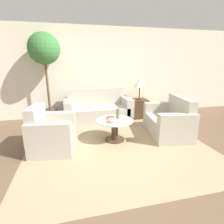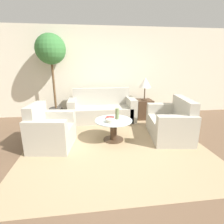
{
  "view_description": "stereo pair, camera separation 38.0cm",
  "coord_description": "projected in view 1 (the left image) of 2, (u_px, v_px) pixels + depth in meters",
  "views": [
    {
      "loc": [
        -0.7,
        -2.69,
        1.61
      ],
      "look_at": [
        0.14,
        0.89,
        0.55
      ],
      "focal_mm": 28.0,
      "sensor_mm": 36.0,
      "label": 1
    },
    {
      "loc": [
        -0.33,
        -2.76,
        1.61
      ],
      "look_at": [
        0.14,
        0.89,
        0.55
      ],
      "focal_mm": 28.0,
      "sensor_mm": 36.0,
      "label": 2
    }
  ],
  "objects": [
    {
      "name": "ground_plane",
      "position": [
        116.0,
        156.0,
        3.11
      ],
      "size": [
        14.0,
        14.0,
        0.0
      ],
      "primitive_type": "plane",
      "color": "brown"
    },
    {
      "name": "wall_back",
      "position": [
        94.0,
        73.0,
        5.22
      ],
      "size": [
        10.0,
        0.06,
        2.6
      ],
      "color": "beige",
      "rests_on": "ground_plane"
    },
    {
      "name": "rug",
      "position": [
        115.0,
        140.0,
        3.74
      ],
      "size": [
        3.46,
        3.66,
        0.01
      ],
      "color": "tan",
      "rests_on": "ground_plane"
    },
    {
      "name": "sofa_main",
      "position": [
        98.0,
        110.0,
        4.96
      ],
      "size": [
        1.83,
        0.81,
        0.88
      ],
      "color": "#B2AD9E",
      "rests_on": "ground_plane"
    },
    {
      "name": "armchair",
      "position": [
        50.0,
        135.0,
        3.28
      ],
      "size": [
        0.86,
        0.95,
        0.85
      ],
      "rotation": [
        0.0,
        0.0,
        1.44
      ],
      "color": "#B2AD9E",
      "rests_on": "ground_plane"
    },
    {
      "name": "loveseat",
      "position": [
        170.0,
        122.0,
        3.97
      ],
      "size": [
        0.94,
        1.32,
        0.87
      ],
      "rotation": [
        0.0,
        0.0,
        -1.71
      ],
      "color": "#B2AD9E",
      "rests_on": "ground_plane"
    },
    {
      "name": "coffee_table",
      "position": [
        115.0,
        127.0,
        3.66
      ],
      "size": [
        0.78,
        0.78,
        0.45
      ],
      "color": "#422D1E",
      "rests_on": "ground_plane"
    },
    {
      "name": "side_table",
      "position": [
        139.0,
        108.0,
        5.19
      ],
      "size": [
        0.45,
        0.45,
        0.56
      ],
      "color": "#422D1E",
      "rests_on": "ground_plane"
    },
    {
      "name": "table_lamp",
      "position": [
        140.0,
        83.0,
        4.98
      ],
      "size": [
        0.34,
        0.34,
        0.63
      ],
      "color": "#422D1E",
      "rests_on": "side_table"
    },
    {
      "name": "potted_plant",
      "position": [
        45.0,
        56.0,
        4.42
      ],
      "size": [
        0.78,
        0.78,
        2.32
      ],
      "color": "#3D3833",
      "rests_on": "ground_plane"
    },
    {
      "name": "vase",
      "position": [
        118.0,
        114.0,
        3.66
      ],
      "size": [
        0.08,
        0.08,
        0.23
      ],
      "color": "#6B7A4C",
      "rests_on": "coffee_table"
    },
    {
      "name": "bowl",
      "position": [
        113.0,
        121.0,
        3.48
      ],
      "size": [
        0.19,
        0.19,
        0.06
      ],
      "color": "beige",
      "rests_on": "coffee_table"
    },
    {
      "name": "book_stack",
      "position": [
        111.0,
        118.0,
        3.69
      ],
      "size": [
        0.19,
        0.17,
        0.04
      ],
      "rotation": [
        0.0,
        0.0,
        -0.23
      ],
      "color": "#BC3333",
      "rests_on": "coffee_table"
    }
  ]
}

